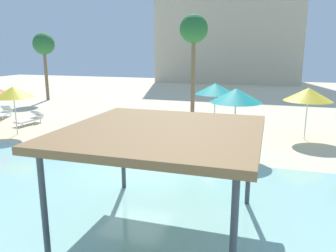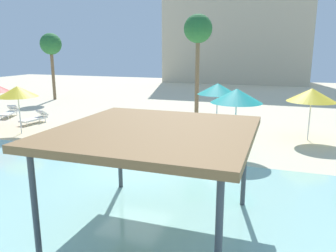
# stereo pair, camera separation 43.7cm
# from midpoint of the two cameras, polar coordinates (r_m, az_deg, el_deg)

# --- Properties ---
(ground_plane) EXTENTS (80.00, 80.00, 0.00)m
(ground_plane) POSITION_cam_midpoint_polar(r_m,az_deg,el_deg) (13.20, -6.57, -7.17)
(ground_plane) COLOR beige
(lagoon_water) EXTENTS (44.00, 13.50, 0.04)m
(lagoon_water) POSITION_cam_midpoint_polar(r_m,az_deg,el_deg) (9.10, -20.60, -17.61)
(lagoon_water) COLOR #99D1C6
(lagoon_water) RESTS_ON ground
(shade_pavilion) EXTENTS (4.71, 4.71, 2.66)m
(shade_pavilion) POSITION_cam_midpoint_polar(r_m,az_deg,el_deg) (8.11, -2.59, -1.46)
(shade_pavilion) COLOR #42474C
(shade_pavilion) RESTS_ON ground
(beach_umbrella_teal_0) EXTENTS (2.24, 2.24, 2.89)m
(beach_umbrella_teal_0) POSITION_cam_midpoint_polar(r_m,az_deg,el_deg) (14.74, 10.74, 5.16)
(beach_umbrella_teal_0) COLOR silver
(beach_umbrella_teal_0) RESTS_ON ground
(beach_umbrella_yellow_1) EXTENTS (2.13, 2.13, 2.62)m
(beach_umbrella_yellow_1) POSITION_cam_midpoint_polar(r_m,az_deg,el_deg) (19.64, -25.59, 5.25)
(beach_umbrella_yellow_1) COLOR silver
(beach_umbrella_yellow_1) RESTS_ON ground
(beach_umbrella_yellow_3) EXTENTS (2.40, 2.40, 2.65)m
(beach_umbrella_yellow_3) POSITION_cam_midpoint_polar(r_m,az_deg,el_deg) (18.18, 22.28, 5.03)
(beach_umbrella_yellow_3) COLOR silver
(beach_umbrella_yellow_3) RESTS_ON ground
(beach_umbrella_teal_5) EXTENTS (2.13, 2.13, 2.80)m
(beach_umbrella_teal_5) POSITION_cam_midpoint_polar(r_m,az_deg,el_deg) (17.85, 7.41, 6.36)
(beach_umbrella_teal_5) COLOR silver
(beach_umbrella_teal_5) RESTS_ON ground
(lounge_chair_1) EXTENTS (1.30, 1.98, 0.74)m
(lounge_chair_1) POSITION_cam_midpoint_polar(r_m,az_deg,el_deg) (19.46, 2.33, 0.51)
(lounge_chair_1) COLOR white
(lounge_chair_1) RESTS_ON ground
(lounge_chair_2) EXTENTS (0.83, 1.96, 0.74)m
(lounge_chair_2) POSITION_cam_midpoint_polar(r_m,az_deg,el_deg) (22.48, -23.00, 1.17)
(lounge_chair_2) COLOR white
(lounge_chair_2) RESTS_ON ground
(lounge_chair_3) EXTENTS (1.27, 1.98, 0.74)m
(lounge_chair_3) POSITION_cam_midpoint_polar(r_m,az_deg,el_deg) (25.33, -26.79, 2.03)
(lounge_chair_3) COLOR white
(lounge_chair_3) RESTS_ON ground
(palm_tree_1) EXTENTS (1.90, 1.90, 5.97)m
(palm_tree_1) POSITION_cam_midpoint_polar(r_m,az_deg,el_deg) (32.41, -20.89, 12.78)
(palm_tree_1) COLOR brown
(palm_tree_1) RESTS_ON ground
(palm_tree_3) EXTENTS (1.90, 1.90, 6.84)m
(palm_tree_3) POSITION_cam_midpoint_polar(r_m,az_deg,el_deg) (23.09, 3.87, 15.86)
(palm_tree_3) COLOR brown
(palm_tree_3) RESTS_ON ground
(hotel_block_0) EXTENTS (19.43, 9.12, 17.06)m
(hotel_block_0) POSITION_cam_midpoint_polar(r_m,az_deg,el_deg) (49.76, 10.34, 17.38)
(hotel_block_0) COLOR beige
(hotel_block_0) RESTS_ON ground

